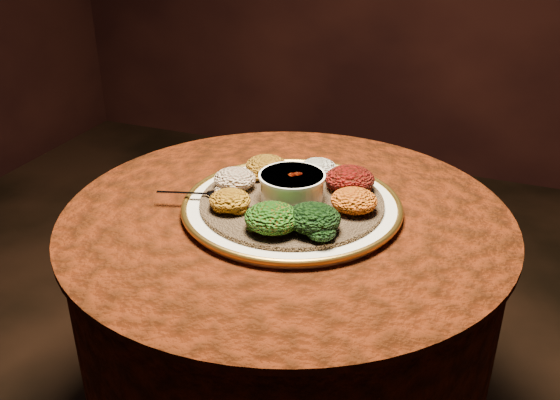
% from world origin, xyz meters
% --- Properties ---
extents(table, '(0.96, 0.96, 0.73)m').
position_xyz_m(table, '(0.00, 0.00, 0.55)').
color(table, black).
rests_on(table, ground).
extents(platter, '(0.58, 0.58, 0.02)m').
position_xyz_m(platter, '(0.01, 0.01, 0.75)').
color(platter, white).
rests_on(platter, table).
extents(injera, '(0.46, 0.46, 0.01)m').
position_xyz_m(injera, '(0.01, 0.01, 0.76)').
color(injera, brown).
rests_on(injera, platter).
extents(stew_bowl, '(0.14, 0.14, 0.06)m').
position_xyz_m(stew_bowl, '(0.01, 0.01, 0.80)').
color(stew_bowl, white).
rests_on(stew_bowl, injera).
extents(spoon, '(0.14, 0.06, 0.01)m').
position_xyz_m(spoon, '(-0.16, -0.04, 0.77)').
color(spoon, silver).
rests_on(spoon, injera).
extents(portion_ayib, '(0.08, 0.08, 0.04)m').
position_xyz_m(portion_ayib, '(0.02, 0.14, 0.78)').
color(portion_ayib, silver).
rests_on(portion_ayib, injera).
extents(portion_kitfo, '(0.11, 0.10, 0.05)m').
position_xyz_m(portion_kitfo, '(0.11, 0.10, 0.79)').
color(portion_kitfo, black).
rests_on(portion_kitfo, injera).
extents(portion_tikil, '(0.10, 0.09, 0.05)m').
position_xyz_m(portion_tikil, '(0.14, 0.01, 0.79)').
color(portion_tikil, '#B4760F').
rests_on(portion_tikil, injera).
extents(portion_gomen, '(0.11, 0.10, 0.05)m').
position_xyz_m(portion_gomen, '(0.09, -0.10, 0.79)').
color(portion_gomen, black).
rests_on(portion_gomen, injera).
extents(portion_mixveg, '(0.11, 0.10, 0.05)m').
position_xyz_m(portion_mixveg, '(0.02, -0.13, 0.79)').
color(portion_mixveg, '#AA2D0B').
rests_on(portion_mixveg, injera).
extents(portion_kik, '(0.09, 0.08, 0.04)m').
position_xyz_m(portion_kik, '(-0.09, -0.08, 0.78)').
color(portion_kik, '#B1720F').
rests_on(portion_kik, injera).
extents(portion_timatim, '(0.09, 0.09, 0.04)m').
position_xyz_m(portion_timatim, '(-0.13, 0.01, 0.78)').
color(portion_timatim, maroon).
rests_on(portion_timatim, injera).
extents(portion_shiro, '(0.10, 0.09, 0.05)m').
position_xyz_m(portion_shiro, '(-0.09, 0.10, 0.78)').
color(portion_shiro, '#855310').
rests_on(portion_shiro, injera).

